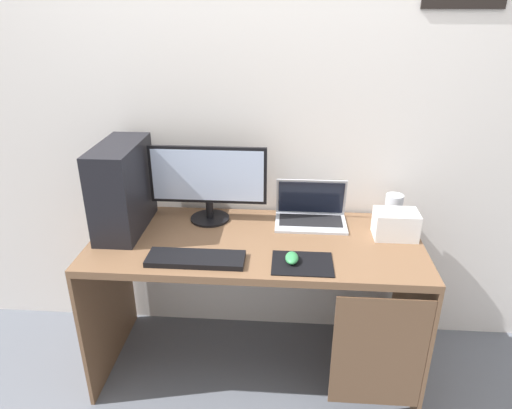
# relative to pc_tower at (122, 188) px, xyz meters

# --- Properties ---
(ground_plane) EXTENTS (8.00, 8.00, 0.00)m
(ground_plane) POSITION_rel_pc_tower_xyz_m (0.64, -0.07, -0.96)
(ground_plane) COLOR slate
(wall_back) EXTENTS (4.00, 0.05, 2.60)m
(wall_back) POSITION_rel_pc_tower_xyz_m (0.64, 0.30, 0.34)
(wall_back) COLOR silver
(wall_back) RESTS_ON ground_plane
(desk) EXTENTS (1.54, 0.67, 0.75)m
(desk) POSITION_rel_pc_tower_xyz_m (0.66, -0.08, -0.36)
(desk) COLOR brown
(desk) RESTS_ON ground_plane
(pc_tower) EXTENTS (0.19, 0.43, 0.43)m
(pc_tower) POSITION_rel_pc_tower_xyz_m (0.00, 0.00, 0.00)
(pc_tower) COLOR black
(pc_tower) RESTS_ON desk
(monitor) EXTENTS (0.58, 0.20, 0.39)m
(monitor) POSITION_rel_pc_tower_xyz_m (0.39, 0.12, -0.00)
(monitor) COLOR black
(monitor) RESTS_ON desk
(laptop) EXTENTS (0.35, 0.22, 0.21)m
(laptop) POSITION_rel_pc_tower_xyz_m (0.90, 0.14, -0.17)
(laptop) COLOR #B7BCC6
(laptop) RESTS_ON desk
(speaker) EXTENTS (0.09, 0.09, 0.15)m
(speaker) POSITION_rel_pc_tower_xyz_m (1.31, 0.16, -0.14)
(speaker) COLOR #B7BCC6
(speaker) RESTS_ON desk
(projector) EXTENTS (0.20, 0.14, 0.13)m
(projector) POSITION_rel_pc_tower_xyz_m (1.29, 0.00, -0.15)
(projector) COLOR white
(projector) RESTS_ON desk
(keyboard) EXTENTS (0.42, 0.14, 0.02)m
(keyboard) POSITION_rel_pc_tower_xyz_m (0.40, -0.29, -0.20)
(keyboard) COLOR black
(keyboard) RESTS_ON desk
(mousepad) EXTENTS (0.26, 0.20, 0.00)m
(mousepad) POSITION_rel_pc_tower_xyz_m (0.85, -0.28, -0.21)
(mousepad) COLOR black
(mousepad) RESTS_ON desk
(mouse_left) EXTENTS (0.06, 0.10, 0.03)m
(mouse_left) POSITION_rel_pc_tower_xyz_m (0.81, -0.27, -0.19)
(mouse_left) COLOR #338C4C
(mouse_left) RESTS_ON mousepad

